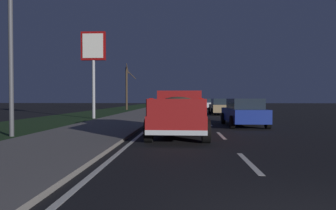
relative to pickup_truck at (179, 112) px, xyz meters
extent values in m
plane|color=black|center=(17.74, -1.75, -0.98)|extent=(144.00, 144.00, 0.00)
cube|color=slate|center=(17.74, 3.95, -0.92)|extent=(108.00, 4.00, 0.12)
cube|color=#1E3819|center=(17.74, 8.95, -0.98)|extent=(108.00, 6.00, 0.01)
cube|color=silver|center=(-4.98, -1.75, -0.98)|extent=(2.40, 0.14, 0.01)
cube|color=silver|center=(0.24, -1.75, -0.98)|extent=(2.40, 0.14, 0.01)
cube|color=silver|center=(5.69, -1.75, -0.98)|extent=(2.40, 0.14, 0.01)
cube|color=silver|center=(12.29, -1.75, -0.98)|extent=(2.40, 0.14, 0.01)
cube|color=silver|center=(17.50, -1.75, -0.98)|extent=(2.40, 0.14, 0.01)
cube|color=silver|center=(23.47, -1.75, -0.98)|extent=(2.40, 0.14, 0.01)
cube|color=silver|center=(29.66, -1.75, -0.98)|extent=(2.40, 0.14, 0.01)
cube|color=silver|center=(35.23, -1.75, -0.98)|extent=(2.40, 0.14, 0.01)
cube|color=silver|center=(41.44, -1.75, -0.98)|extent=(2.40, 0.14, 0.01)
cube|color=silver|center=(47.69, -1.75, -0.98)|extent=(2.40, 0.14, 0.01)
cube|color=silver|center=(54.66, -1.75, -0.98)|extent=(2.40, 0.14, 0.01)
cube|color=silver|center=(61.62, -1.75, -0.98)|extent=(2.40, 0.14, 0.01)
cube|color=silver|center=(66.77, -1.75, -0.98)|extent=(2.40, 0.14, 0.01)
cube|color=silver|center=(17.74, 1.65, -0.98)|extent=(108.00, 0.14, 0.01)
cube|color=maroon|center=(-0.06, 0.00, -0.31)|extent=(5.44, 2.11, 0.60)
cube|color=maroon|center=(1.13, -0.02, 0.44)|extent=(2.20, 1.88, 0.90)
cube|color=#1E2833|center=(0.08, 0.00, 0.49)|extent=(0.07, 1.44, 0.50)
cube|color=maroon|center=(-1.12, 0.96, 0.27)|extent=(3.02, 0.14, 0.56)
cube|color=maroon|center=(-1.16, -0.92, 0.27)|extent=(3.02, 0.14, 0.56)
cube|color=maroon|center=(-2.72, 0.05, 0.27)|extent=(0.12, 1.88, 0.56)
cube|color=silver|center=(-2.72, 0.05, -0.53)|extent=(0.16, 2.00, 0.16)
cube|color=red|center=(-2.69, 0.85, 0.47)|extent=(0.06, 0.14, 0.20)
cube|color=red|center=(-2.72, -0.75, 0.47)|extent=(0.06, 0.14, 0.20)
ellipsoid|color=#4C422D|center=(-1.14, 0.02, 0.31)|extent=(2.62, 1.57, 0.64)
sphere|color=silver|center=(-0.63, 0.37, 0.17)|extent=(0.40, 0.40, 0.40)
sphere|color=beige|center=(-1.74, -0.27, 0.15)|extent=(0.34, 0.34, 0.34)
cylinder|color=black|center=(1.74, 0.96, -0.56)|extent=(0.84, 0.28, 0.84)
cylinder|color=black|center=(1.70, -1.03, -0.56)|extent=(0.84, 0.28, 0.84)
cylinder|color=black|center=(-1.82, 1.04, -0.56)|extent=(0.84, 0.28, 0.84)
cylinder|color=black|center=(-1.86, -0.96, -0.56)|extent=(0.84, 0.28, 0.84)
cube|color=#9E845B|center=(16.42, -3.71, -0.35)|extent=(4.40, 1.81, 0.70)
cube|color=#1E2833|center=(16.17, -3.71, 0.28)|extent=(2.47, 1.59, 0.56)
cylinder|color=black|center=(17.92, -2.81, -0.64)|extent=(0.68, 0.22, 0.68)
cylinder|color=black|center=(17.91, -4.61, -0.64)|extent=(0.68, 0.22, 0.68)
cylinder|color=black|center=(14.92, -2.80, -0.64)|extent=(0.68, 0.22, 0.68)
cylinder|color=black|center=(14.92, -4.60, -0.64)|extent=(0.68, 0.22, 0.68)
cube|color=red|center=(14.27, -3.70, -0.30)|extent=(0.08, 1.51, 0.10)
cube|color=navy|center=(4.55, -3.53, -0.35)|extent=(4.44, 1.89, 0.70)
cube|color=#1E2833|center=(4.30, -3.54, 0.28)|extent=(2.50, 1.64, 0.56)
cylinder|color=black|center=(6.03, -2.60, -0.64)|extent=(0.68, 0.22, 0.68)
cylinder|color=black|center=(6.07, -4.40, -0.64)|extent=(0.68, 0.22, 0.68)
cylinder|color=black|center=(3.04, -2.67, -0.64)|extent=(0.68, 0.22, 0.68)
cylinder|color=black|center=(3.08, -4.47, -0.64)|extent=(0.68, 0.22, 0.68)
cube|color=red|center=(2.40, -3.58, -0.30)|extent=(0.11, 1.51, 0.10)
cube|color=silver|center=(31.34, -3.55, -0.35)|extent=(4.42, 1.84, 0.70)
cube|color=#1E2833|center=(31.09, -3.55, 0.28)|extent=(2.48, 1.61, 0.56)
cylinder|color=black|center=(32.84, -2.67, -0.64)|extent=(0.68, 0.22, 0.68)
cylinder|color=black|center=(32.83, -4.47, -0.64)|extent=(0.68, 0.22, 0.68)
cylinder|color=black|center=(29.85, -2.64, -0.64)|extent=(0.68, 0.22, 0.68)
cylinder|color=black|center=(29.83, -4.44, -0.64)|extent=(0.68, 0.22, 0.68)
cube|color=red|center=(29.19, -3.53, -0.30)|extent=(0.09, 1.51, 0.10)
cylinder|color=#99999E|center=(10.37, 6.80, 2.37)|extent=(0.24, 0.24, 6.71)
cube|color=maroon|center=(10.37, 6.80, 4.63)|extent=(0.24, 1.90, 2.20)
cube|color=silver|center=(10.24, 6.80, 4.63)|extent=(0.04, 1.60, 1.87)
cylinder|color=#4C4C51|center=(-0.53, 6.80, 2.97)|extent=(0.18, 0.18, 7.90)
cylinder|color=#423323|center=(28.18, 7.71, 1.94)|extent=(0.28, 0.28, 5.85)
cylinder|color=#423323|center=(27.78, 7.51, 4.67)|extent=(0.88, 0.52, 1.49)
cylinder|color=#423323|center=(28.57, 7.81, 4.48)|extent=(0.87, 0.30, 1.25)
cylinder|color=#423323|center=(28.36, 7.10, 3.90)|extent=(0.41, 1.32, 1.31)
camera|label=1|loc=(-12.08, -0.19, 0.56)|focal=31.44mm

